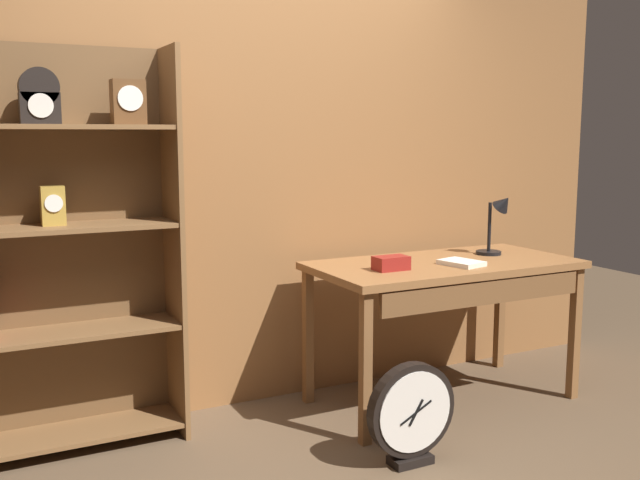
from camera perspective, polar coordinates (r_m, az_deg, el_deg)
name	(u,v)px	position (r m, az deg, el deg)	size (l,w,h in m)	color
back_wood_panel	(257,171)	(3.98, -5.00, 5.48)	(4.80, 0.05, 2.60)	brown
bookshelf	(42,248)	(3.55, -21.17, -0.58)	(1.17, 0.33, 1.92)	brown
workbench	(447,277)	(4.04, 10.05, -2.91)	(1.48, 0.73, 0.80)	brown
desk_lamp	(498,220)	(4.31, 13.95, 1.56)	(0.20, 0.20, 0.37)	black
toolbox_small	(391,263)	(3.75, 5.66, -1.84)	(0.18, 0.11, 0.07)	maroon
open_repair_manual	(461,263)	(3.95, 11.15, -1.79)	(0.16, 0.22, 0.03)	silver
round_clock_large	(411,413)	(3.38, 7.27, -13.47)	(0.44, 0.11, 0.48)	black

